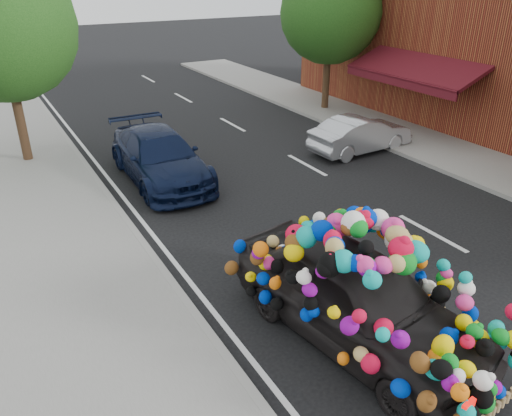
{
  "coord_description": "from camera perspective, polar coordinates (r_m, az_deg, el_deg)",
  "views": [
    {
      "loc": [
        -4.88,
        -6.72,
        5.52
      ],
      "look_at": [
        -0.55,
        0.87,
        1.27
      ],
      "focal_mm": 35.0,
      "sensor_mm": 36.0,
      "label": 1
    }
  ],
  "objects": [
    {
      "name": "navy_sedan",
      "position": [
        14.35,
        -10.94,
        5.78
      ],
      "size": [
        2.04,
        4.8,
        1.38
      ],
      "primitive_type": "imported",
      "rotation": [
        0.0,
        0.0,
        -0.02
      ],
      "color": "black",
      "rests_on": "ground"
    },
    {
      "name": "plush_art_car",
      "position": [
        8.0,
        11.68,
        -7.98
      ],
      "size": [
        2.89,
        5.01,
        2.19
      ],
      "rotation": [
        0.0,
        0.0,
        0.16
      ],
      "color": "black",
      "rests_on": "ground"
    },
    {
      "name": "silver_hatchback",
      "position": [
        16.76,
        11.89,
        8.25
      ],
      "size": [
        3.61,
        1.4,
        1.17
      ],
      "primitive_type": "imported",
      "rotation": [
        0.0,
        0.0,
        1.62
      ],
      "color": "#ABACB3",
      "rests_on": "ground"
    },
    {
      "name": "tree_far_b",
      "position": [
        21.17,
        8.49,
        21.26
      ],
      "size": [
        4.0,
        4.0,
        5.9
      ],
      "color": "#332114",
      "rests_on": "ground"
    },
    {
      "name": "kerb",
      "position": [
        9.02,
        -7.36,
        -11.55
      ],
      "size": [
        0.15,
        60.0,
        0.13
      ],
      "primitive_type": "cube",
      "color": "gray",
      "rests_on": "ground"
    },
    {
      "name": "tree_near_sidewalk",
      "position": [
        16.32,
        -27.19,
        18.02
      ],
      "size": [
        4.2,
        4.2,
        6.13
      ],
      "color": "#332114",
      "rests_on": "ground"
    },
    {
      "name": "lane_markings",
      "position": [
        12.14,
        19.45,
        -2.69
      ],
      "size": [
        6.0,
        50.0,
        0.01
      ],
      "primitive_type": null,
      "color": "silver",
      "rests_on": "ground"
    },
    {
      "name": "footpath_far",
      "position": [
        17.18,
        22.51,
        5.39
      ],
      "size": [
        3.0,
        40.0,
        0.12
      ],
      "primitive_type": "cube",
      "color": "gray",
      "rests_on": "ground"
    },
    {
      "name": "sidewalk",
      "position": [
        8.68,
        -19.69,
        -14.9
      ],
      "size": [
        4.0,
        60.0,
        0.12
      ],
      "primitive_type": "cube",
      "color": "gray",
      "rests_on": "ground"
    },
    {
      "name": "ground",
      "position": [
        9.97,
        5.29,
        -7.81
      ],
      "size": [
        100.0,
        100.0,
        0.0
      ],
      "primitive_type": "plane",
      "color": "black",
      "rests_on": "ground"
    }
  ]
}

